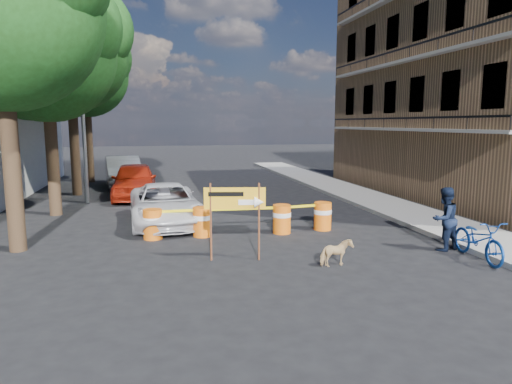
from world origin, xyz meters
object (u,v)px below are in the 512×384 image
detour_sign (243,204)px  bicycle (480,221)px  barrel_far_right (323,215)px  sedan_silver (123,171)px  barrel_mid_left (202,221)px  barrel_mid_right (282,218)px  pedestrian (444,219)px  suv_white (165,204)px  dog (336,253)px  sedan_red (134,180)px  barrel_far_left (153,223)px

detour_sign → bicycle: (5.80, -1.26, -0.43)m
barrel_far_right → sedan_silver: (-6.95, 12.19, 0.35)m
barrel_mid_left → sedan_silver: size_ratio=0.18×
barrel_mid_right → barrel_far_right: 1.43m
pedestrian → bicycle: (0.30, -0.99, 0.15)m
suv_white → dog: bearing=-58.8°
detour_sign → sedan_red: size_ratio=0.41×
dog → barrel_mid_left: bearing=27.5°
barrel_far_left → pedestrian: bearing=-21.0°
barrel_far_left → suv_white: 2.07m
barrel_far_right → detour_sign: 4.27m
bicycle → pedestrian: bearing=111.8°
barrel_far_right → suv_white: size_ratio=0.18×
dog → barrel_mid_right: bearing=-4.4°
dog → sedan_red: bearing=13.6°
barrel_mid_right → pedestrian: pedestrian is taller
barrel_far_right → suv_white: (-4.95, 2.00, 0.21)m
barrel_far_left → sedan_red: sedan_red is taller
barrel_far_left → pedestrian: 8.28m
barrel_mid_right → suv_white: size_ratio=0.18×
sedan_red → sedan_silver: (-0.76, 4.31, 0.00)m
barrel_far_left → barrel_far_right: 5.38m
pedestrian → suv_white: size_ratio=0.35×
detour_sign → sedan_silver: 15.40m
suv_white → sedan_red: size_ratio=1.02×
bicycle → sedan_red: bearing=131.7°
barrel_far_left → barrel_far_right: same height
pedestrian → sedan_silver: 17.79m
dog → barrel_far_right: bearing=-26.3°
bicycle → barrel_far_right: bearing=128.7°
barrel_mid_left → sedan_red: size_ratio=0.19×
barrel_mid_right → dog: (0.37, -3.52, -0.14)m
pedestrian → dog: pedestrian is taller
dog → detour_sign: bearing=54.8°
barrel_far_left → barrel_mid_right: same height
detour_sign → barrel_mid_right: bearing=67.1°
bicycle → detour_sign: bearing=172.8°
dog → sedan_silver: bearing=10.0°
sedan_red → pedestrian: bearing=-52.5°
barrel_far_left → barrel_mid_left: (1.47, -0.00, 0.00)m
barrel_far_left → sedan_silver: sedan_silver is taller
suv_white → barrel_mid_right: bearing=-34.8°
barrel_far_left → bicycle: size_ratio=0.44×
detour_sign → bicycle: 5.95m
barrel_far_left → dog: bearing=-40.4°
barrel_far_right → dog: (-1.05, -3.69, -0.14)m
suv_white → barrel_mid_left: bearing=-65.8°
barrel_mid_left → sedan_red: 8.23m
dog → sedan_red: 12.67m
barrel_mid_right → sedan_red: (-4.77, 8.04, 0.35)m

